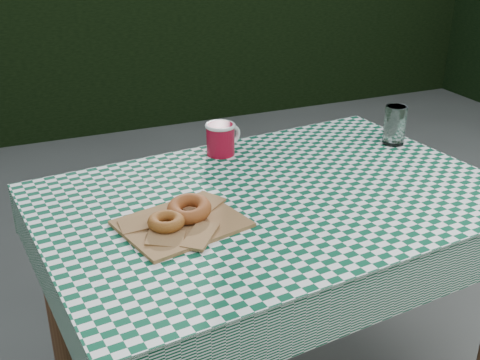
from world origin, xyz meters
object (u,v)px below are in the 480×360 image
Objects in this scene: table at (272,307)px; coffee_mug at (220,139)px; drinking_glass at (395,125)px; paper_bag at (182,223)px.

coffee_mug reaches higher than table.
paper_bag is at bearing -162.23° from drinking_glass.
paper_bag is (-0.29, -0.07, 0.39)m from table.
paper_bag is 1.61× the size of coffee_mug.
drinking_glass reaches higher than paper_bag.
coffee_mug is (-0.03, 0.33, 0.43)m from table.
paper_bag reaches higher than table.
table is 9.63× the size of drinking_glass.
paper_bag is at bearing -146.06° from coffee_mug.
table is 4.33× the size of paper_bag.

